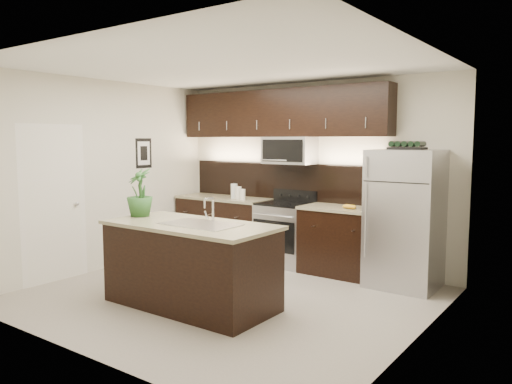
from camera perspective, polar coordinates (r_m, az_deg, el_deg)
ground at (r=6.08m, az=-3.37°, el=-11.79°), size 4.50×4.50×0.00m
room_walls at (r=5.84m, az=-4.55°, el=4.38°), size 4.52×4.02×2.71m
counter_run at (r=7.56m, az=2.02°, el=-4.59°), size 3.51×0.65×0.94m
upper_fixtures at (r=7.54m, az=2.86°, el=8.13°), size 3.49×0.40×1.66m
island at (r=5.66m, az=-7.44°, el=-8.22°), size 1.96×0.96×0.94m
sink_faucet at (r=5.47m, az=-6.28°, el=-3.53°), size 0.84×0.50×0.28m
refrigerator at (r=6.55m, az=16.65°, el=-2.95°), size 0.84×0.76×1.74m
wine_rack at (r=6.47m, az=16.90°, el=5.09°), size 0.43×0.27×0.10m
plant at (r=6.14m, az=-13.14°, el=-0.05°), size 0.40×0.40×0.58m
canisters at (r=7.77m, az=-2.16°, el=-0.03°), size 0.33×0.19×0.23m
french_press at (r=6.70m, az=12.90°, el=-1.04°), size 0.11×0.11×0.31m
bananas at (r=6.81m, az=10.36°, el=-1.59°), size 0.22×0.18×0.06m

